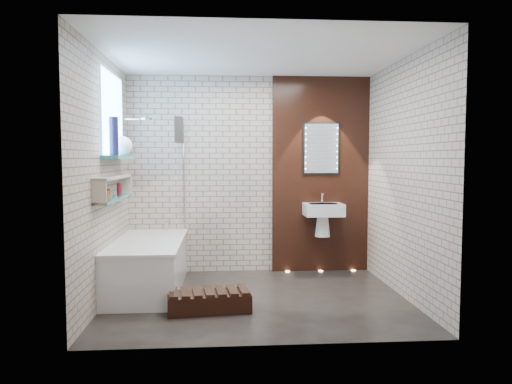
{
  "coord_description": "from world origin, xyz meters",
  "views": [
    {
      "loc": [
        -0.38,
        -5.09,
        1.52
      ],
      "look_at": [
        0.0,
        0.15,
        1.15
      ],
      "focal_mm": 33.68,
      "sensor_mm": 36.0,
      "label": 1
    }
  ],
  "objects": [
    {
      "name": "shower_head",
      "position": [
        -1.3,
        0.95,
        2.0
      ],
      "size": [
        0.18,
        0.18,
        0.02
      ],
      "primitive_type": "cylinder",
      "color": "silver",
      "rests_on": "room_shell"
    },
    {
      "name": "walnut_step",
      "position": [
        -0.51,
        -0.38,
        0.09
      ],
      "size": [
        0.85,
        0.45,
        0.18
      ],
      "primitive_type": "cube",
      "rotation": [
        0.0,
        0.0,
        0.11
      ],
      "color": "black",
      "rests_on": "ground"
    },
    {
      "name": "floor_uplights",
      "position": [
        0.95,
        1.2,
        0.01
      ],
      "size": [
        0.96,
        0.06,
        0.01
      ],
      "color": "#FFD899",
      "rests_on": "ground"
    },
    {
      "name": "room_shell",
      "position": [
        0.0,
        0.0,
        1.3
      ],
      "size": [
        3.24,
        3.2,
        2.6
      ],
      "color": "#B49E8F",
      "rests_on": "ground"
    },
    {
      "name": "sill_vases",
      "position": [
        -1.5,
        0.38,
        1.68
      ],
      "size": [
        0.22,
        0.6,
        0.4
      ],
      "color": "white",
      "rests_on": "clerestory_window"
    },
    {
      "name": "ground",
      "position": [
        0.0,
        0.0,
        0.0
      ],
      "size": [
        3.2,
        3.2,
        0.0
      ],
      "primitive_type": "plane",
      "color": "black",
      "rests_on": "ground"
    },
    {
      "name": "bathtub",
      "position": [
        -1.22,
        0.45,
        0.29
      ],
      "size": [
        0.79,
        1.74,
        0.7
      ],
      "color": "white",
      "rests_on": "ground"
    },
    {
      "name": "bath_screen",
      "position": [
        -0.87,
        0.89,
        1.28
      ],
      "size": [
        0.01,
        0.78,
        1.4
      ],
      "primitive_type": "cube",
      "color": "white",
      "rests_on": "bathtub"
    },
    {
      "name": "niche_bottles",
      "position": [
        -1.53,
        0.11,
        1.16
      ],
      "size": [
        0.05,
        0.63,
        0.14
      ],
      "color": "maroon",
      "rests_on": "display_niche"
    },
    {
      "name": "washbasin",
      "position": [
        0.95,
        1.07,
        0.79
      ],
      "size": [
        0.5,
        0.36,
        0.58
      ],
      "color": "white",
      "rests_on": "walnut_panel"
    },
    {
      "name": "led_mirror",
      "position": [
        0.95,
        1.23,
        1.65
      ],
      "size": [
        0.5,
        0.02,
        0.7
      ],
      "color": "black",
      "rests_on": "walnut_panel"
    },
    {
      "name": "display_niche",
      "position": [
        -1.53,
        0.15,
        1.2
      ],
      "size": [
        0.14,
        1.3,
        0.26
      ],
      "color": "teal",
      "rests_on": "room_shell"
    },
    {
      "name": "towel",
      "position": [
        -0.87,
        0.6,
        1.85
      ],
      "size": [
        0.09,
        0.23,
        0.3
      ],
      "primitive_type": "cube",
      "color": "#282420",
      "rests_on": "bath_screen"
    },
    {
      "name": "walnut_panel",
      "position": [
        0.95,
        1.27,
        1.3
      ],
      "size": [
        1.3,
        0.06,
        2.6
      ],
      "primitive_type": "cube",
      "color": "black",
      "rests_on": "ground"
    },
    {
      "name": "clerestory_window",
      "position": [
        -1.57,
        0.35,
        1.9
      ],
      "size": [
        0.18,
        1.0,
        0.94
      ],
      "color": "#7FADE0",
      "rests_on": "room_shell"
    }
  ]
}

